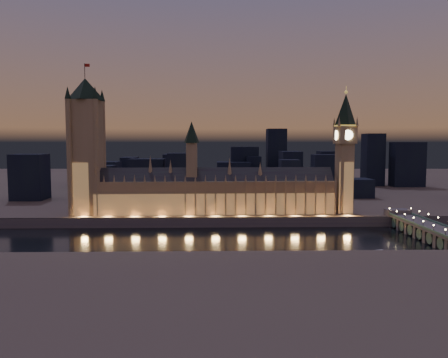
{
  "coord_description": "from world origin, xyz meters",
  "views": [
    {
      "loc": [
        -3.65,
        -306.88,
        68.45
      ],
      "look_at": [
        5.0,
        55.0,
        38.0
      ],
      "focal_mm": 35.0,
      "sensor_mm": 36.0,
      "label": 1
    }
  ],
  "objects_px": {
    "elizabeth_tower": "(345,143)",
    "river_boat": "(370,257)",
    "palace_of_westminster": "(214,192)",
    "victoria_tower": "(87,140)",
    "westminster_bridge": "(426,230)"
  },
  "relations": [
    {
      "from": "victoria_tower",
      "to": "river_boat",
      "type": "distance_m",
      "value": 241.36
    },
    {
      "from": "elizabeth_tower",
      "to": "victoria_tower",
      "type": "bearing_deg",
      "value": 180.0
    },
    {
      "from": "river_boat",
      "to": "westminster_bridge",
      "type": "bearing_deg",
      "value": 42.28
    },
    {
      "from": "palace_of_westminster",
      "to": "river_boat",
      "type": "distance_m",
      "value": 152.35
    },
    {
      "from": "palace_of_westminster",
      "to": "river_boat",
      "type": "relative_size",
      "value": 5.01
    },
    {
      "from": "elizabeth_tower",
      "to": "westminster_bridge",
      "type": "height_order",
      "value": "elizabeth_tower"
    },
    {
      "from": "palace_of_westminster",
      "to": "victoria_tower",
      "type": "height_order",
      "value": "victoria_tower"
    },
    {
      "from": "elizabeth_tower",
      "to": "river_boat",
      "type": "bearing_deg",
      "value": -99.54
    },
    {
      "from": "victoria_tower",
      "to": "river_boat",
      "type": "bearing_deg",
      "value": -31.22
    },
    {
      "from": "westminster_bridge",
      "to": "river_boat",
      "type": "xyz_separation_m",
      "value": [
        -60.0,
        -54.55,
        -4.43
      ]
    },
    {
      "from": "victoria_tower",
      "to": "westminster_bridge",
      "type": "relative_size",
      "value": 1.11
    },
    {
      "from": "palace_of_westminster",
      "to": "river_boat",
      "type": "height_order",
      "value": "palace_of_westminster"
    },
    {
      "from": "palace_of_westminster",
      "to": "elizabeth_tower",
      "type": "distance_m",
      "value": 118.55
    },
    {
      "from": "westminster_bridge",
      "to": "river_boat",
      "type": "bearing_deg",
      "value": -137.72
    },
    {
      "from": "elizabeth_tower",
      "to": "river_boat",
      "type": "xyz_separation_m",
      "value": [
        -20.15,
        -119.92,
        -66.43
      ]
    }
  ]
}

